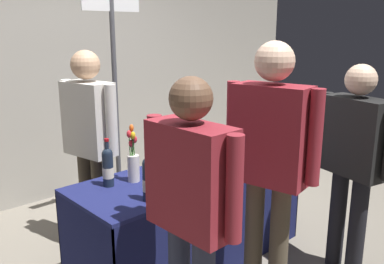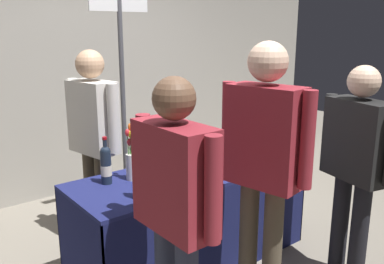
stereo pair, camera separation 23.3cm
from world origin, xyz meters
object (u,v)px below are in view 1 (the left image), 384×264
Objects in this scene: tasting_table at (192,199)px; wine_glass_near_vendor at (203,160)px; display_bottle_0 at (165,167)px; vendor_presenter at (90,134)px; taster_foreground_right at (191,200)px; booth_signpost at (115,83)px; featured_wine_bottle at (148,179)px; flower_vase at (133,162)px.

wine_glass_near_vendor is (0.06, -0.06, 0.31)m from tasting_table.
display_bottle_0 is at bearing -174.37° from wine_glass_near_vendor.
vendor_presenter is 1.44m from taster_foreground_right.
tasting_table is at bearing -88.52° from booth_signpost.
tasting_table is 0.32m from wine_glass_near_vendor.
featured_wine_bottle is 0.22× the size of taster_foreground_right.
vendor_presenter is (-0.01, 0.57, 0.09)m from flower_vase.
vendor_presenter is at bearing -146.53° from booth_signpost.
booth_signpost is at bearing 73.84° from display_bottle_0.
wine_glass_near_vendor is 0.54m from flower_vase.
wine_glass_near_vendor is at bearing 14.38° from featured_wine_bottle.
wine_glass_near_vendor is 0.06× the size of booth_signpost.
taster_foreground_right reaches higher than flower_vase.
display_bottle_0 is 2.53× the size of wine_glass_near_vendor.
taster_foreground_right is (-0.68, -0.73, 0.42)m from tasting_table.
taster_foreground_right is at bearing -138.03° from wine_glass_near_vendor.
tasting_table is 0.87× the size of booth_signpost.
wine_glass_near_vendor is 1.14m from booth_signpost.
flower_vase is at bearing 164.99° from tasting_table.
tasting_table is 1.09m from taster_foreground_right.
taster_foreground_right is at bearing -19.83° from vendor_presenter.
taster_foreground_right is (-0.23, -1.42, -0.03)m from vendor_presenter.
vendor_presenter is at bearing 90.93° from flower_vase.
booth_signpost reaches higher than featured_wine_bottle.
featured_wine_bottle is 0.16× the size of booth_signpost.
booth_signpost is (0.55, 1.19, 0.43)m from featured_wine_bottle.
vendor_presenter is at bearing 82.66° from featured_wine_bottle.
wine_glass_near_vendor is at bearing 5.63° from display_bottle_0.
tasting_table is 1.18× the size of taster_foreground_right.
vendor_presenter is (-0.52, 0.75, 0.15)m from wine_glass_near_vendor.
booth_signpost is (0.66, 1.70, 0.37)m from taster_foreground_right.
taster_foreground_right is (-0.24, -0.85, 0.06)m from flower_vase.
flower_vase is (-0.11, 0.22, 0.01)m from display_bottle_0.
tasting_table is 0.50m from display_bottle_0.
booth_signpost is at bearing 63.81° from flower_vase.
vendor_presenter is 0.77× the size of booth_signpost.
tasting_table is 1.14× the size of vendor_presenter.
vendor_presenter is at bearing -9.82° from taster_foreground_right.
featured_wine_bottle is 1.38m from booth_signpost.
vendor_presenter is at bearing 98.60° from display_bottle_0.
vendor_presenter is 1.04× the size of taster_foreground_right.
tasting_table is 4.59× the size of flower_vase.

